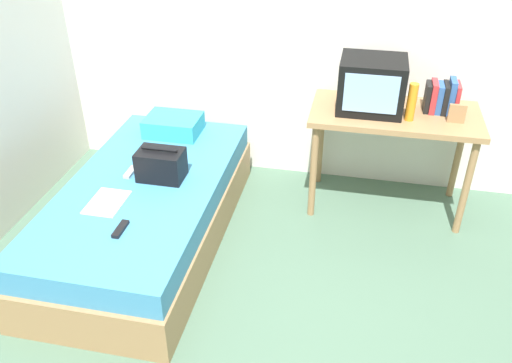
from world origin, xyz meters
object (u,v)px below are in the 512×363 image
Objects in this scene: desk at (394,125)px; remote_silver at (130,172)px; pillow at (173,125)px; book_row at (442,97)px; picture_frame at (457,114)px; magazine at (107,202)px; handbag at (161,165)px; bed at (147,212)px; tv at (372,85)px; remote_dark at (120,229)px; water_bottle at (412,102)px.

desk is 1.85m from remote_silver.
book_row is at bearing 3.21° from pillow.
picture_frame is 0.44× the size of magazine.
book_row reaches higher than pillow.
handbag is 2.08× the size of remote_silver.
bed is 1.82m from desk.
bed is 8.51× the size of book_row.
picture_frame is at bearing -60.95° from book_row.
book_row is (0.48, 0.06, -0.08)m from tv.
pillow is at bearing 95.08° from remote_dark.
desk reaches higher than magazine.
water_bottle is 1.93m from remote_silver.
desk is 1.63m from handbag.
picture_frame is at bearing -1.52° from pillow.
picture_frame reaches higher than bed.
book_row reaches higher than remote_dark.
magazine is at bearing -145.88° from tv.
remote_silver reaches higher than magazine.
pillow is 1.41× the size of magazine.
tv is 1.74m from remote_silver.
picture_frame is 0.42× the size of handbag.
picture_frame is at bearing -9.96° from tv.
handbag is 0.60m from remote_dark.
picture_frame reaches higher than pillow.
picture_frame is (0.39, -0.09, 0.16)m from desk.
tv is at bearing 170.04° from picture_frame.
pillow reaches higher than magazine.
tv is 1.08× the size of pillow.
water_bottle is 2.02m from remote_dark.
bed is at bearing -158.67° from water_bottle.
magazine is at bearing -90.63° from remote_silver.
remote_silver is (-2.10, -0.58, -0.37)m from picture_frame.
tv is at bearing 155.72° from water_bottle.
bed is 2.17m from picture_frame.
bed is 4.90× the size of pillow.
desk is at bearing -2.96° from tv.
magazine is (-2.01, -1.10, -0.42)m from book_row.
bed is 6.90× the size of magazine.
remote_silver is at bearing -162.70° from water_bottle.
pillow reaches higher than bed.
book_row is 0.78× the size of handbag.
book_row is 0.58× the size of pillow.
bed is 0.79m from pillow.
remote_silver is (-1.71, -0.67, -0.20)m from desk.
remote_silver is (-2.01, -0.74, -0.41)m from book_row.
book_row is at bearing 23.91° from bed.
picture_frame is at bearing 31.92° from remote_dark.
picture_frame is at bearing -13.23° from desk.
magazine is (-1.72, -1.03, -0.21)m from desk.
remote_dark is (0.07, -0.51, 0.24)m from bed.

